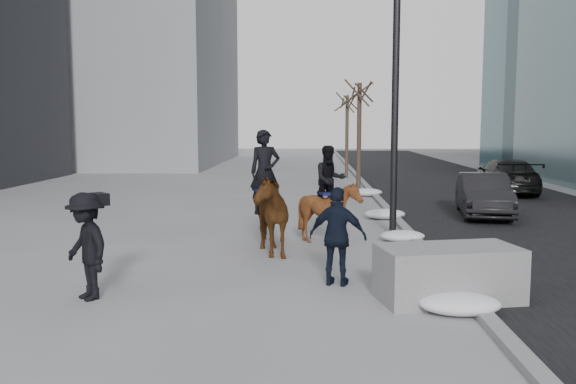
{
  "coord_description": "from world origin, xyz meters",
  "views": [
    {
      "loc": [
        0.43,
        -10.87,
        2.85
      ],
      "look_at": [
        0.0,
        1.2,
        1.5
      ],
      "focal_mm": 38.0,
      "sensor_mm": 36.0,
      "label": 1
    }
  ],
  "objects_px": {
    "mounted_left": "(265,208)",
    "mounted_right": "(330,205)",
    "planter": "(448,274)",
    "car_near": "(484,195)"
  },
  "relations": [
    {
      "from": "mounted_left",
      "to": "mounted_right",
      "type": "bearing_deg",
      "value": 35.9
    },
    {
      "from": "car_near",
      "to": "mounted_left",
      "type": "xyz_separation_m",
      "value": [
        -6.4,
        -5.72,
        0.35
      ]
    },
    {
      "from": "planter",
      "to": "mounted_left",
      "type": "height_order",
      "value": "mounted_left"
    },
    {
      "from": "car_near",
      "to": "mounted_right",
      "type": "relative_size",
      "value": 1.71
    },
    {
      "from": "planter",
      "to": "mounted_left",
      "type": "relative_size",
      "value": 0.81
    },
    {
      "from": "planter",
      "to": "mounted_right",
      "type": "bearing_deg",
      "value": 111.11
    },
    {
      "from": "mounted_left",
      "to": "mounted_right",
      "type": "relative_size",
      "value": 1.16
    },
    {
      "from": "mounted_left",
      "to": "planter",
      "type": "bearing_deg",
      "value": -47.58
    },
    {
      "from": "planter",
      "to": "car_near",
      "type": "bearing_deg",
      "value": 71.13
    },
    {
      "from": "mounted_right",
      "to": "car_near",
      "type": "bearing_deg",
      "value": 43.34
    }
  ]
}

